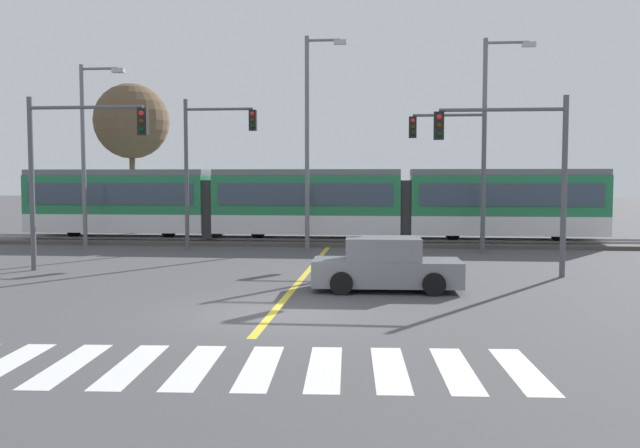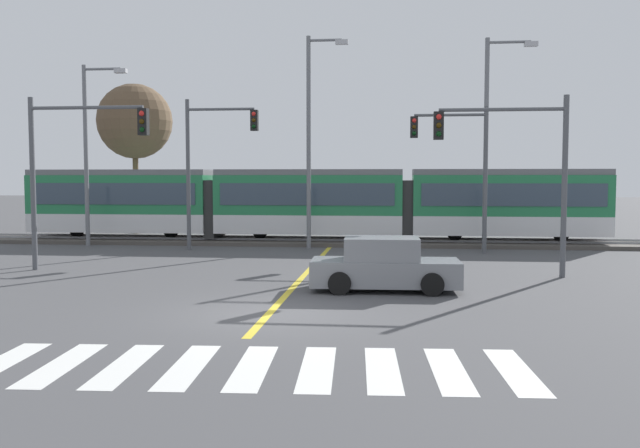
# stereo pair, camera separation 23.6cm
# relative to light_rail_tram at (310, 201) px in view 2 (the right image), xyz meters

# --- Properties ---
(ground_plane) EXTENTS (200.00, 200.00, 0.00)m
(ground_plane) POSITION_rel_light_rail_tram_xyz_m (1.17, -17.26, -2.05)
(ground_plane) COLOR #474749
(track_bed) EXTENTS (120.00, 4.00, 0.18)m
(track_bed) POSITION_rel_light_rail_tram_xyz_m (1.17, 0.01, -1.96)
(track_bed) COLOR #4C4742
(track_bed) RESTS_ON ground
(rail_near) EXTENTS (120.00, 0.08, 0.10)m
(rail_near) POSITION_rel_light_rail_tram_xyz_m (1.17, -0.71, -1.82)
(rail_near) COLOR #939399
(rail_near) RESTS_ON track_bed
(rail_far) EXTENTS (120.00, 0.08, 0.10)m
(rail_far) POSITION_rel_light_rail_tram_xyz_m (1.17, 0.73, -1.82)
(rail_far) COLOR #939399
(rail_far) RESTS_ON track_bed
(light_rail_tram) EXTENTS (28.00, 2.64, 3.43)m
(light_rail_tram) POSITION_rel_light_rail_tram_xyz_m (0.00, 0.00, 0.00)
(light_rail_tram) COLOR silver
(light_rail_tram) RESTS_ON track_bed
(crosswalk_stripe_1) EXTENTS (0.71, 2.83, 0.01)m
(crosswalk_stripe_1) POSITION_rel_light_rail_tram_xyz_m (-2.67, -22.00, -2.04)
(crosswalk_stripe_1) COLOR silver
(crosswalk_stripe_1) RESTS_ON ground
(crosswalk_stripe_2) EXTENTS (0.71, 2.83, 0.01)m
(crosswalk_stripe_2) POSITION_rel_light_rail_tram_xyz_m (-1.57, -21.94, -2.04)
(crosswalk_stripe_2) COLOR silver
(crosswalk_stripe_2) RESTS_ON ground
(crosswalk_stripe_3) EXTENTS (0.71, 2.83, 0.01)m
(crosswalk_stripe_3) POSITION_rel_light_rail_tram_xyz_m (-0.47, -21.88, -2.04)
(crosswalk_stripe_3) COLOR silver
(crosswalk_stripe_3) RESTS_ON ground
(crosswalk_stripe_4) EXTENTS (0.71, 2.83, 0.01)m
(crosswalk_stripe_4) POSITION_rel_light_rail_tram_xyz_m (0.63, -21.82, -2.04)
(crosswalk_stripe_4) COLOR silver
(crosswalk_stripe_4) RESTS_ON ground
(crosswalk_stripe_5) EXTENTS (0.71, 2.83, 0.01)m
(crosswalk_stripe_5) POSITION_rel_light_rail_tram_xyz_m (1.72, -21.76, -2.04)
(crosswalk_stripe_5) COLOR silver
(crosswalk_stripe_5) RESTS_ON ground
(crosswalk_stripe_6) EXTENTS (0.71, 2.83, 0.01)m
(crosswalk_stripe_6) POSITION_rel_light_rail_tram_xyz_m (2.82, -21.70, -2.04)
(crosswalk_stripe_6) COLOR silver
(crosswalk_stripe_6) RESTS_ON ground
(crosswalk_stripe_7) EXTENTS (0.71, 2.83, 0.01)m
(crosswalk_stripe_7) POSITION_rel_light_rail_tram_xyz_m (3.92, -21.64, -2.04)
(crosswalk_stripe_7) COLOR silver
(crosswalk_stripe_7) RESTS_ON ground
(crosswalk_stripe_8) EXTENTS (0.71, 2.83, 0.01)m
(crosswalk_stripe_8) POSITION_rel_light_rail_tram_xyz_m (5.02, -21.58, -2.04)
(crosswalk_stripe_8) COLOR silver
(crosswalk_stripe_8) RESTS_ON ground
(crosswalk_stripe_9) EXTENTS (0.71, 2.83, 0.01)m
(crosswalk_stripe_9) POSITION_rel_light_rail_tram_xyz_m (6.12, -21.52, -2.04)
(crosswalk_stripe_9) COLOR silver
(crosswalk_stripe_9) RESTS_ON ground
(lane_centre_line) EXTENTS (0.20, 17.80, 0.01)m
(lane_centre_line) POSITION_rel_light_rail_tram_xyz_m (1.17, -10.89, -2.04)
(lane_centre_line) COLOR gold
(lane_centre_line) RESTS_ON ground
(sedan_crossing) EXTENTS (4.25, 2.02, 1.52)m
(sedan_crossing) POSITION_rel_light_rail_tram_xyz_m (3.84, -13.63, -1.35)
(sedan_crossing) COLOR gray
(sedan_crossing) RESTS_ON ground
(traffic_light_far_right) EXTENTS (3.25, 0.38, 6.20)m
(traffic_light_far_right) POSITION_rel_light_rail_tram_xyz_m (6.88, -3.70, 2.05)
(traffic_light_far_right) COLOR #515459
(traffic_light_far_right) RESTS_ON ground
(traffic_light_mid_right) EXTENTS (4.25, 0.38, 5.83)m
(traffic_light_mid_right) POSITION_rel_light_rail_tram_xyz_m (8.05, -10.49, 1.85)
(traffic_light_mid_right) COLOR #515459
(traffic_light_mid_right) RESTS_ON ground
(traffic_light_mid_left) EXTENTS (4.25, 0.38, 5.97)m
(traffic_light_mid_left) POSITION_rel_light_rail_tram_xyz_m (-6.88, -10.63, 1.96)
(traffic_light_mid_left) COLOR #515459
(traffic_light_mid_left) RESTS_ON ground
(traffic_light_far_left) EXTENTS (3.25, 0.38, 6.65)m
(traffic_light_far_left) POSITION_rel_light_rail_tram_xyz_m (-3.96, -3.63, 2.28)
(traffic_light_far_left) COLOR #515459
(traffic_light_far_left) RESTS_ON ground
(street_lamp_west) EXTENTS (2.14, 0.28, 8.42)m
(street_lamp_west) POSITION_rel_light_rail_tram_xyz_m (-10.01, -2.51, 2.73)
(street_lamp_west) COLOR slate
(street_lamp_west) RESTS_ON ground
(street_lamp_centre) EXTENTS (1.86, 0.28, 9.50)m
(street_lamp_centre) POSITION_rel_light_rail_tram_xyz_m (0.42, -2.54, 3.25)
(street_lamp_centre) COLOR slate
(street_lamp_centre) RESTS_ON ground
(street_lamp_east) EXTENTS (2.20, 0.28, 9.21)m
(street_lamp_east) POSITION_rel_light_rail_tram_xyz_m (8.25, -2.71, 3.15)
(street_lamp_east) COLOR slate
(street_lamp_east) RESTS_ON ground
(bare_tree_far_west) EXTENTS (4.26, 4.26, 8.56)m
(bare_tree_far_west) POSITION_rel_light_rail_tram_xyz_m (-10.68, 4.77, 4.36)
(bare_tree_far_west) COLOR brown
(bare_tree_far_west) RESTS_ON ground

